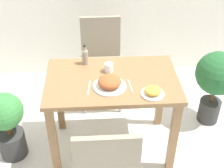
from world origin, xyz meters
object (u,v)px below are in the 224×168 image
food_plate (110,83)px  sauce_bottle (85,56)px  side_plate (153,92)px  chair_near (107,167)px  chair_far (101,57)px  potted_plant_right (217,79)px  drink_cup (109,68)px  potted_plant_left (7,122)px

food_plate → sauce_bottle: (-0.18, 0.34, 0.03)m
side_plate → chair_near: bearing=-129.2°
chair_near → side_plate: 0.63m
chair_far → potted_plant_right: 1.13m
drink_cup → sauce_bottle: size_ratio=0.41×
side_plate → chair_far: bearing=110.2°
chair_near → chair_far: (0.01, 1.38, 0.00)m
chair_far → potted_plant_right: (1.05, -0.43, -0.01)m
chair_near → potted_plant_right: 1.42m
food_plate → drink_cup: 0.21m
food_plate → drink_cup: food_plate is taller
drink_cup → potted_plant_right: size_ratio=0.10×
chair_far → sauce_bottle: size_ratio=4.95×
chair_near → potted_plant_left: 1.02m
potted_plant_left → drink_cup: bearing=9.4°
drink_cup → chair_near: bearing=-94.2°
drink_cup → potted_plant_left: size_ratio=0.12×
potted_plant_left → potted_plant_right: size_ratio=0.85×
sauce_bottle → side_plate: bearing=-42.5°
side_plate → sauce_bottle: (-0.49, 0.45, 0.04)m
sauce_bottle → potted_plant_left: (-0.67, -0.27, -0.44)m
side_plate → potted_plant_left: side_plate is taller
food_plate → potted_plant_left: size_ratio=0.38×
side_plate → drink_cup: 0.44m
food_plate → potted_plant_right: (1.01, 0.40, -0.29)m
chair_near → drink_cup: (0.06, 0.76, 0.28)m
chair_far → side_plate: size_ratio=5.24×
chair_near → sauce_bottle: (-0.13, 0.89, 0.31)m
food_plate → chair_near: bearing=-95.3°
chair_near → sauce_bottle: bearing=-81.4°
chair_far → potted_plant_left: chair_far is taller
potted_plant_left → sauce_bottle: bearing=22.2°
chair_near → food_plate: chair_near is taller
chair_far → side_plate: (0.35, -0.94, 0.27)m
sauce_bottle → chair_near: bearing=-81.4°
chair_near → food_plate: (0.05, 0.55, 0.28)m
potted_plant_right → food_plate: bearing=-158.3°
drink_cup → potted_plant_right: 1.06m
side_plate → potted_plant_left: size_ratio=0.26×
potted_plant_left → potted_plant_right: bearing=10.2°
sauce_bottle → drink_cup: bearing=-34.5°
potted_plant_left → chair_near: bearing=-37.6°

